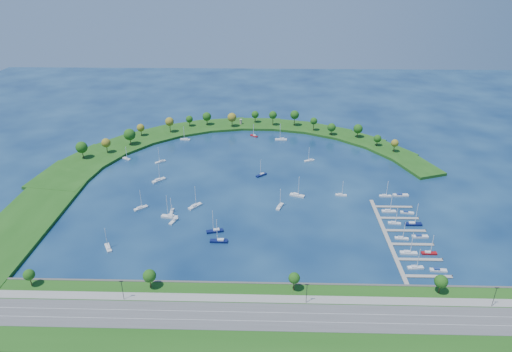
{
  "coord_description": "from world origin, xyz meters",
  "views": [
    {
      "loc": [
        12.11,
        -264.79,
        136.44
      ],
      "look_at": [
        5.0,
        5.0,
        4.0
      ],
      "focal_mm": 31.16,
      "sensor_mm": 36.0,
      "label": 1
    }
  ],
  "objects_px": {
    "moored_boat_17": "(280,206)",
    "docked_boat_0": "(415,267)",
    "docked_boat_3": "(429,253)",
    "moored_boat_6": "(172,211)",
    "moored_boat_14": "(108,247)",
    "moored_boat_0": "(297,195)",
    "moored_boat_7": "(281,139)",
    "moored_boat_9": "(215,231)",
    "docked_boat_7": "(413,224)",
    "harbor_tower": "(241,122)",
    "moored_boat_15": "(159,180)",
    "moored_boat_1": "(341,194)",
    "docked_boat_10": "(385,195)",
    "moored_boat_2": "(195,206)",
    "docked_boat_1": "(438,270)",
    "docked_boat_5": "(420,236)",
    "moored_boat_3": "(170,216)",
    "docked_boat_11": "(400,195)",
    "docked_boat_8": "(389,211)",
    "moored_boat_13": "(141,208)",
    "docked_boat_2": "(409,252)",
    "moored_boat_16": "(127,158)",
    "moored_boat_18": "(261,174)",
    "docked_boat_6": "(394,223)",
    "moored_boat_10": "(219,240)",
    "moored_boat_8": "(254,135)",
    "docked_boat_9": "(407,212)",
    "moored_boat_4": "(160,161)",
    "docked_boat_4": "(402,238)",
    "moored_boat_12": "(185,139)"
  },
  "relations": [
    {
      "from": "docked_boat_7",
      "to": "docked_boat_8",
      "type": "distance_m",
      "value": 17.55
    },
    {
      "from": "moored_boat_14",
      "to": "moored_boat_17",
      "type": "relative_size",
      "value": 0.97
    },
    {
      "from": "moored_boat_2",
      "to": "moored_boat_16",
      "type": "xyz_separation_m",
      "value": [
        -62.63,
        70.41,
        -0.1
      ]
    },
    {
      "from": "moored_boat_17",
      "to": "docked_boat_0",
      "type": "relative_size",
      "value": 1.08
    },
    {
      "from": "moored_boat_15",
      "to": "docked_boat_8",
      "type": "distance_m",
      "value": 151.44
    },
    {
      "from": "moored_boat_3",
      "to": "moored_boat_13",
      "type": "distance_m",
      "value": 21.73
    },
    {
      "from": "moored_boat_0",
      "to": "docked_boat_3",
      "type": "xyz_separation_m",
      "value": [
        64.24,
        -60.02,
        -0.07
      ]
    },
    {
      "from": "docked_boat_6",
      "to": "docked_boat_7",
      "type": "relative_size",
      "value": 0.75
    },
    {
      "from": "moored_boat_0",
      "to": "moored_boat_12",
      "type": "xyz_separation_m",
      "value": [
        -87.96,
        95.32,
        -0.06
      ]
    },
    {
      "from": "docked_boat_2",
      "to": "docked_boat_7",
      "type": "height_order",
      "value": "docked_boat_7"
    },
    {
      "from": "moored_boat_7",
      "to": "moored_boat_8",
      "type": "height_order",
      "value": "moored_boat_7"
    },
    {
      "from": "moored_boat_18",
      "to": "docked_boat_5",
      "type": "bearing_deg",
      "value": 98.78
    },
    {
      "from": "moored_boat_6",
      "to": "docked_boat_10",
      "type": "height_order",
      "value": "docked_boat_10"
    },
    {
      "from": "moored_boat_10",
      "to": "moored_boat_17",
      "type": "distance_m",
      "value": 50.21
    },
    {
      "from": "moored_boat_4",
      "to": "docked_boat_8",
      "type": "height_order",
      "value": "docked_boat_8"
    },
    {
      "from": "docked_boat_0",
      "to": "docked_boat_3",
      "type": "distance_m",
      "value": 16.05
    },
    {
      "from": "moored_boat_6",
      "to": "moored_boat_14",
      "type": "height_order",
      "value": "moored_boat_14"
    },
    {
      "from": "moored_boat_1",
      "to": "moored_boat_3",
      "type": "distance_m",
      "value": 108.35
    },
    {
      "from": "docked_boat_7",
      "to": "docked_boat_9",
      "type": "height_order",
      "value": "docked_boat_7"
    },
    {
      "from": "moored_boat_15",
      "to": "docked_boat_10",
      "type": "distance_m",
      "value": 150.28
    },
    {
      "from": "docked_boat_5",
      "to": "moored_boat_3",
      "type": "bearing_deg",
      "value": 170.38
    },
    {
      "from": "moored_boat_7",
      "to": "moored_boat_9",
      "type": "xyz_separation_m",
      "value": [
        -40.04,
        -139.53,
        -0.03
      ]
    },
    {
      "from": "moored_boat_6",
      "to": "docked_boat_2",
      "type": "relative_size",
      "value": 0.77
    },
    {
      "from": "moored_boat_9",
      "to": "docked_boat_1",
      "type": "relative_size",
      "value": 1.69
    },
    {
      "from": "docked_boat_7",
      "to": "docked_boat_11",
      "type": "relative_size",
      "value": 1.44
    },
    {
      "from": "moored_boat_9",
      "to": "moored_boat_13",
      "type": "height_order",
      "value": "moored_boat_9"
    },
    {
      "from": "docked_boat_8",
      "to": "moored_boat_9",
      "type": "bearing_deg",
      "value": -166.76
    },
    {
      "from": "moored_boat_0",
      "to": "docked_boat_7",
      "type": "bearing_deg",
      "value": -6.03
    },
    {
      "from": "moored_boat_2",
      "to": "docked_boat_3",
      "type": "height_order",
      "value": "moored_boat_2"
    },
    {
      "from": "moored_boat_6",
      "to": "moored_boat_18",
      "type": "distance_m",
      "value": 73.44
    },
    {
      "from": "harbor_tower",
      "to": "moored_boat_0",
      "type": "distance_m",
      "value": 137.92
    },
    {
      "from": "moored_boat_18",
      "to": "moored_boat_9",
      "type": "bearing_deg",
      "value": 30.17
    },
    {
      "from": "moored_boat_9",
      "to": "moored_boat_14",
      "type": "bearing_deg",
      "value": 3.58
    },
    {
      "from": "moored_boat_8",
      "to": "moored_boat_12",
      "type": "relative_size",
      "value": 0.91
    },
    {
      "from": "moored_boat_1",
      "to": "docked_boat_10",
      "type": "xyz_separation_m",
      "value": [
        27.99,
        -0.54,
        0.01
      ]
    },
    {
      "from": "moored_boat_8",
      "to": "docked_boat_1",
      "type": "height_order",
      "value": "moored_boat_8"
    },
    {
      "from": "moored_boat_6",
      "to": "docked_boat_7",
      "type": "distance_m",
      "value": 140.67
    },
    {
      "from": "harbor_tower",
      "to": "docked_boat_1",
      "type": "distance_m",
      "value": 231.4
    },
    {
      "from": "moored_boat_15",
      "to": "docked_boat_2",
      "type": "xyz_separation_m",
      "value": [
        146.78,
        -79.13,
        -0.06
      ]
    },
    {
      "from": "harbor_tower",
      "to": "moored_boat_15",
      "type": "distance_m",
      "value": 122.54
    },
    {
      "from": "moored_boat_6",
      "to": "moored_boat_10",
      "type": "height_order",
      "value": "moored_boat_10"
    },
    {
      "from": "docked_boat_8",
      "to": "moored_boat_2",
      "type": "bearing_deg",
      "value": 178.49
    },
    {
      "from": "docked_boat_5",
      "to": "docked_boat_8",
      "type": "relative_size",
      "value": 0.71
    },
    {
      "from": "moored_boat_17",
      "to": "docked_boat_11",
      "type": "height_order",
      "value": "moored_boat_17"
    },
    {
      "from": "moored_boat_2",
      "to": "docked_boat_4",
      "type": "bearing_deg",
      "value": -65.4
    },
    {
      "from": "moored_boat_9",
      "to": "docked_boat_9",
      "type": "height_order",
      "value": "moored_boat_9"
    },
    {
      "from": "moored_boat_2",
      "to": "docked_boat_1",
      "type": "distance_m",
      "value": 140.0
    },
    {
      "from": "moored_boat_3",
      "to": "moored_boat_6",
      "type": "xyz_separation_m",
      "value": [
        0.03,
        6.29,
        -0.13
      ]
    },
    {
      "from": "moored_boat_7",
      "to": "moored_boat_9",
      "type": "relative_size",
      "value": 1.06
    },
    {
      "from": "docked_boat_1",
      "to": "docked_boat_0",
      "type": "bearing_deg",
      "value": 174.67
    }
  ]
}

